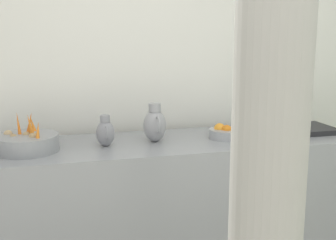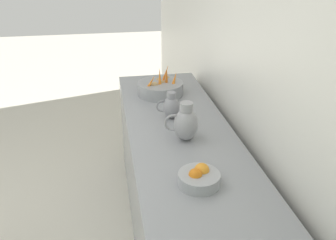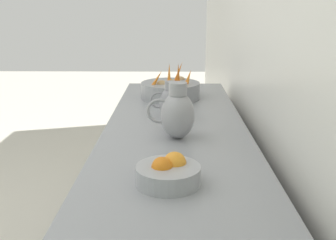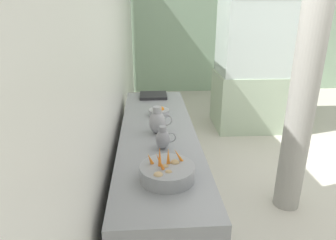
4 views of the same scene
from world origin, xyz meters
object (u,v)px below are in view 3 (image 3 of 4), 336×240
at_px(vegetable_colander, 171,90).
at_px(metal_pitcher_short, 170,102).
at_px(metal_pitcher_tall, 177,114).
at_px(orange_bowl, 168,173).

height_order(vegetable_colander, metal_pitcher_short, vegetable_colander).
xyz_separation_m(vegetable_colander, metal_pitcher_tall, (-0.03, 0.79, 0.06)).
bearing_deg(orange_bowl, metal_pitcher_tall, -93.94).
bearing_deg(metal_pitcher_tall, metal_pitcher_short, -84.19).
relative_size(vegetable_colander, metal_pitcher_tall, 1.48).
relative_size(orange_bowl, metal_pitcher_tall, 0.86).
distance_m(orange_bowl, metal_pitcher_tall, 0.48).
xyz_separation_m(metal_pitcher_tall, metal_pitcher_short, (0.03, -0.33, -0.03)).
distance_m(metal_pitcher_tall, metal_pitcher_short, 0.33).
height_order(orange_bowl, metal_pitcher_short, metal_pitcher_short).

